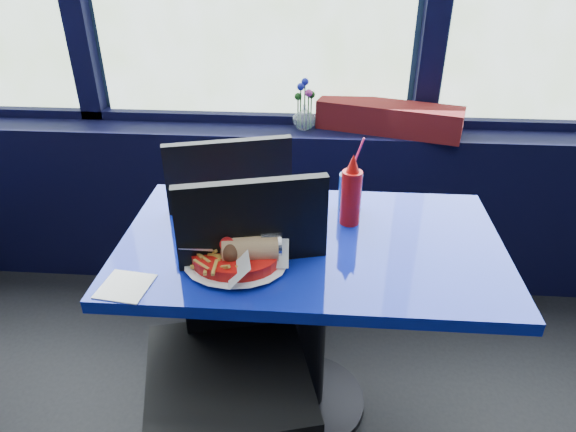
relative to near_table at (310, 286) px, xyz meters
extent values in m
cube|color=black|center=(-0.30, 0.87, -0.17)|extent=(5.00, 0.26, 0.80)
cube|color=black|center=(-0.30, 0.95, 0.24)|extent=(4.80, 0.08, 0.06)
cylinder|color=black|center=(0.00, 0.00, -0.55)|extent=(0.44, 0.44, 0.03)
cylinder|color=black|center=(0.00, 0.00, -0.23)|extent=(0.12, 0.12, 0.68)
cube|color=#0E1E9B|center=(0.00, 0.00, 0.16)|extent=(1.20, 0.70, 0.04)
cube|color=black|center=(-0.22, -0.34, -0.08)|extent=(0.56, 0.56, 0.04)
cube|color=black|center=(-0.17, -0.12, 0.19)|extent=(0.43, 0.14, 0.50)
cylinder|color=black|center=(-0.46, -0.20, -0.33)|extent=(0.03, 0.03, 0.47)
cylinder|color=black|center=(-0.08, -0.10, -0.33)|extent=(0.03, 0.03, 0.47)
cube|color=black|center=(-0.23, 0.40, -0.08)|extent=(0.56, 0.56, 0.04)
cube|color=black|center=(-0.29, 0.19, 0.18)|extent=(0.42, 0.15, 0.49)
cylinder|color=black|center=(-0.10, 0.64, -0.34)|extent=(0.03, 0.03, 0.46)
cylinder|color=black|center=(0.01, 0.27, -0.34)|extent=(0.03, 0.03, 0.46)
cylinder|color=black|center=(-0.47, 0.53, -0.34)|extent=(0.03, 0.03, 0.46)
cylinder|color=black|center=(-0.36, 0.16, -0.34)|extent=(0.03, 0.03, 0.46)
cube|color=maroon|center=(0.31, 0.86, 0.30)|extent=(0.65, 0.33, 0.13)
imported|color=silver|center=(-0.06, 0.86, 0.29)|extent=(0.13, 0.14, 0.11)
cylinder|color=#1E5919|center=(-0.08, 0.86, 0.32)|extent=(0.01, 0.01, 0.18)
sphere|color=#1C23A4|center=(-0.08, 0.86, 0.43)|extent=(0.03, 0.03, 0.03)
cylinder|color=#1E5919|center=(-0.05, 0.85, 0.31)|extent=(0.01, 0.01, 0.15)
sphere|color=#D83FA4|center=(-0.05, 0.85, 0.40)|extent=(0.03, 0.03, 0.03)
cylinder|color=#1E5919|center=(-0.06, 0.88, 0.33)|extent=(0.01, 0.01, 0.20)
sphere|color=#1C23A4|center=(-0.06, 0.88, 0.44)|extent=(0.03, 0.03, 0.03)
cylinder|color=#1E5919|center=(-0.09, 0.88, 0.30)|extent=(0.01, 0.01, 0.13)
sphere|color=#1E5919|center=(-0.09, 0.88, 0.38)|extent=(0.03, 0.03, 0.03)
cylinder|color=#1E5919|center=(-0.03, 0.87, 0.30)|extent=(0.01, 0.01, 0.14)
sphere|color=#1E5919|center=(-0.03, 0.87, 0.39)|extent=(0.03, 0.03, 0.03)
cylinder|color=red|center=(-0.21, -0.17, 0.21)|extent=(0.31, 0.31, 0.05)
cylinder|color=white|center=(-0.21, -0.17, 0.20)|extent=(0.30, 0.30, 0.00)
cylinder|color=silver|center=(-0.11, -0.13, 0.24)|extent=(0.07, 0.09, 0.08)
sphere|color=brown|center=(-0.22, -0.18, 0.24)|extent=(0.06, 0.06, 0.06)
cylinder|color=red|center=(-0.23, -0.17, 0.26)|extent=(0.05, 0.05, 0.01)
cylinder|color=red|center=(0.12, 0.12, 0.28)|extent=(0.07, 0.07, 0.19)
cone|color=red|center=(0.12, 0.12, 0.40)|extent=(0.04, 0.04, 0.06)
cylinder|color=navy|center=(0.13, 0.22, 0.25)|extent=(0.08, 0.08, 0.13)
cylinder|color=black|center=(0.13, 0.22, 0.31)|extent=(0.07, 0.07, 0.01)
cylinder|color=#F1326D|center=(0.14, 0.21, 0.37)|extent=(0.05, 0.04, 0.18)
cube|color=white|center=(-0.50, -0.28, 0.18)|extent=(0.15, 0.15, 0.00)
camera|label=1|loc=(0.03, -1.37, 1.06)|focal=32.00mm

